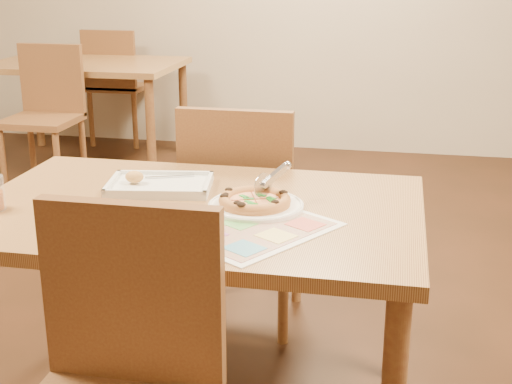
% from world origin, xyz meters
% --- Properties ---
extents(dining_table, '(1.30, 0.85, 0.72)m').
position_xyz_m(dining_table, '(0.00, 0.00, 0.63)').
color(dining_table, '#A07540').
rests_on(dining_table, ground).
extents(chair_near, '(0.42, 0.42, 0.47)m').
position_xyz_m(chair_near, '(0.00, -0.60, 0.57)').
color(chair_near, brown).
rests_on(chair_near, ground).
extents(chair_far, '(0.42, 0.42, 0.47)m').
position_xyz_m(chair_far, '(-0.00, 0.60, 0.57)').
color(chair_far, brown).
rests_on(chair_far, ground).
extents(bg_table, '(1.30, 0.85, 0.72)m').
position_xyz_m(bg_table, '(-1.60, 2.80, 0.63)').
color(bg_table, '#A07540').
rests_on(bg_table, ground).
extents(bg_chair_near, '(0.42, 0.42, 0.47)m').
position_xyz_m(bg_chair_near, '(-1.60, 2.20, 0.57)').
color(bg_chair_near, brown).
rests_on(bg_chair_near, ground).
extents(bg_chair_far, '(0.42, 0.42, 0.47)m').
position_xyz_m(bg_chair_far, '(-1.60, 3.30, 0.57)').
color(bg_chair_far, brown).
rests_on(bg_chair_far, ground).
extents(plate, '(0.30, 0.30, 0.01)m').
position_xyz_m(plate, '(0.18, 0.01, 0.73)').
color(plate, white).
rests_on(plate, dining_table).
extents(pizza, '(0.21, 0.21, 0.03)m').
position_xyz_m(pizza, '(0.18, 0.00, 0.75)').
color(pizza, '#C57E43').
rests_on(pizza, plate).
extents(pizza_cutter, '(0.08, 0.13, 0.08)m').
position_xyz_m(pizza_cutter, '(0.22, 0.05, 0.80)').
color(pizza_cutter, silver).
rests_on(pizza_cutter, pizza).
extents(appetizer_tray, '(0.34, 0.26, 0.06)m').
position_xyz_m(appetizer_tray, '(-0.15, 0.12, 0.73)').
color(appetizer_tray, silver).
rests_on(appetizer_tray, dining_table).
extents(menu, '(0.46, 0.49, 0.00)m').
position_xyz_m(menu, '(0.22, -0.16, 0.72)').
color(menu, silver).
rests_on(menu, dining_table).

